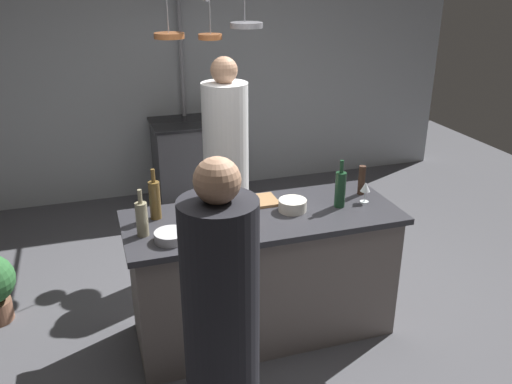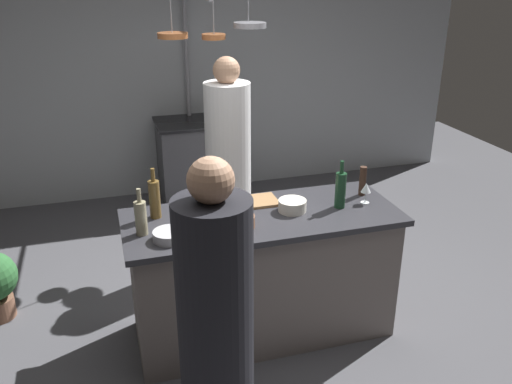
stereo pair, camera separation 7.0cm
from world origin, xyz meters
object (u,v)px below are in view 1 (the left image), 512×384
at_px(mixing_bowl_wooden, 240,222).
at_px(mixing_bowl_ceramic, 293,205).
at_px(wine_glass_near_right_guest, 203,208).
at_px(wine_bottle_amber, 155,199).
at_px(wine_bottle_white, 142,218).
at_px(chef, 226,172).
at_px(bar_stool_left, 209,357).
at_px(stove_range, 191,161).
at_px(guest_left, 222,339).
at_px(cutting_board, 254,202).
at_px(wine_glass_near_left_guest, 365,188).
at_px(pepper_mill, 362,180).
at_px(mixing_bowl_steel, 171,236).
at_px(wine_bottle_green, 340,189).

height_order(mixing_bowl_wooden, mixing_bowl_ceramic, mixing_bowl_ceramic).
bearing_deg(wine_glass_near_right_guest, wine_bottle_amber, 147.68).
relative_size(wine_bottle_white, mixing_bowl_wooden, 1.46).
xyz_separation_m(chef, bar_stool_left, (-0.55, -1.67, -0.44)).
bearing_deg(chef, mixing_bowl_wooden, -100.83).
xyz_separation_m(stove_range, guest_left, (-0.54, -3.44, 0.33)).
bearing_deg(cutting_board, guest_left, -114.21).
height_order(chef, bar_stool_left, chef).
bearing_deg(stove_range, wine_glass_near_left_guest, -73.67).
height_order(wine_glass_near_left_guest, mixing_bowl_ceramic, wine_glass_near_left_guest).
bearing_deg(cutting_board, mixing_bowl_ceramic, -44.71).
relative_size(mixing_bowl_wooden, mixing_bowl_ceramic, 1.09).
xyz_separation_m(chef, mixing_bowl_ceramic, (0.17, -1.05, 0.12)).
distance_m(bar_stool_left, pepper_mill, 1.61).
bearing_deg(mixing_bowl_steel, chef, 61.68).
relative_size(guest_left, wine_glass_near_left_guest, 11.47).
relative_size(wine_glass_near_left_guest, mixing_bowl_steel, 0.75).
bearing_deg(mixing_bowl_steel, wine_bottle_white, 140.25).
height_order(wine_bottle_amber, wine_glass_near_left_guest, wine_bottle_amber).
xyz_separation_m(mixing_bowl_wooden, mixing_bowl_ceramic, (0.40, 0.12, 0.00)).
xyz_separation_m(stove_range, mixing_bowl_wooden, (-0.19, -2.57, 0.49)).
height_order(guest_left, wine_bottle_green, guest_left).
bearing_deg(pepper_mill, mixing_bowl_wooden, -165.92).
xyz_separation_m(wine_glass_near_right_guest, mixing_bowl_wooden, (0.20, -0.11, -0.07)).
distance_m(chef, wine_bottle_green, 1.21).
xyz_separation_m(bar_stool_left, pepper_mill, (1.29, 0.74, 0.63)).
relative_size(stove_range, bar_stool_left, 1.31).
relative_size(wine_glass_near_right_guest, mixing_bowl_steel, 0.75).
relative_size(guest_left, mixing_bowl_ceramic, 9.06).
xyz_separation_m(wine_bottle_amber, wine_glass_near_right_guest, (0.27, -0.17, -0.03)).
height_order(chef, wine_glass_near_left_guest, chef).
xyz_separation_m(wine_bottle_white, mixing_bowl_steel, (0.15, -0.12, -0.08)).
height_order(cutting_board, mixing_bowl_steel, mixing_bowl_steel).
relative_size(wine_bottle_green, mixing_bowl_ceramic, 1.77).
relative_size(stove_range, pepper_mill, 4.24).
bearing_deg(wine_bottle_amber, mixing_bowl_steel, -83.48).
relative_size(wine_bottle_green, mixing_bowl_steel, 1.68).
bearing_deg(chef, guest_left, -105.53).
height_order(wine_bottle_amber, mixing_bowl_wooden, wine_bottle_amber).
relative_size(stove_range, mixing_bowl_steel, 4.57).
bearing_deg(stove_range, wine_bottle_amber, -106.28).
height_order(wine_bottle_amber, wine_glass_near_right_guest, wine_bottle_amber).
xyz_separation_m(wine_bottle_white, mixing_bowl_wooden, (0.58, -0.07, -0.08)).
distance_m(wine_bottle_amber, wine_bottle_green, 1.21).
relative_size(wine_glass_near_left_guest, mixing_bowl_wooden, 0.72).
distance_m(cutting_board, pepper_mill, 0.78).
bearing_deg(mixing_bowl_wooden, chef, 79.17).
distance_m(wine_bottle_white, wine_glass_near_right_guest, 0.38).
bearing_deg(wine_glass_near_right_guest, mixing_bowl_wooden, -29.63).
bearing_deg(stove_range, mixing_bowl_wooden, -94.29).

